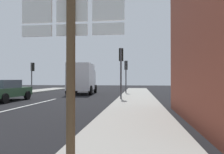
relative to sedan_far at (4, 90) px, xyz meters
The scene contains 9 objects.
ground_plane 2.88m from the sedan_far, ahead, with size 80.00×80.00×0.00m, color black.
sidewalk_right 9.14m from the sedan_far, 11.53° to the right, with size 2.77×44.00×0.14m, color gray.
lane_centre_stripe 4.78m from the sedan_far, 54.00° to the right, with size 0.16×12.00×0.01m, color silver.
sedan_far is the anchor object (origin of this frame).
delivery_truck 8.46m from the sedan_far, 66.44° to the left, with size 2.77×5.14×3.05m.
route_sign_post 13.12m from the sedan_far, 52.17° to the right, with size 1.66×0.14×3.20m.
traffic_light_far_right 11.21m from the sedan_far, 44.93° to the left, with size 0.30×0.49×3.36m.
traffic_light_far_left 8.72m from the sedan_far, 105.52° to the left, with size 0.30×0.49×3.30m.
traffic_light_near_right 8.25m from the sedan_far, 11.60° to the left, with size 0.30×0.49×3.72m.
Camera 1 is at (6.27, -3.72, 1.50)m, focal length 34.24 mm.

